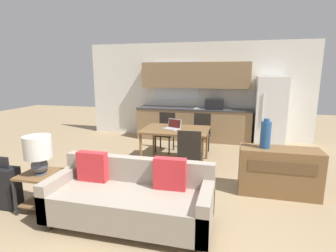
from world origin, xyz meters
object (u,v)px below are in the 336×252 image
at_px(credenza, 279,171).
at_px(dining_chair_far_right, 201,132).
at_px(table_lamp, 38,151).
at_px(refrigerator, 270,111).
at_px(dining_table, 176,132).
at_px(vase, 266,134).
at_px(dining_chair_far_left, 166,131).
at_px(suitcase, 4,187).
at_px(laptop, 173,126).
at_px(side_table, 42,185).
at_px(dining_chair_near_right, 190,153).
at_px(couch, 131,198).

distance_m(credenza, dining_chair_far_right, 2.38).
bearing_deg(table_lamp, dining_chair_far_right, 60.77).
relative_size(refrigerator, dining_chair_far_right, 1.93).
bearing_deg(dining_table, vase, -31.58).
xyz_separation_m(table_lamp, dining_chair_far_right, (1.80, 3.22, -0.36)).
relative_size(credenza, vase, 2.60).
xyz_separation_m(dining_chair_far_left, suitcase, (-1.52, -3.20, -0.20)).
height_order(dining_chair_far_left, laptop, laptop).
bearing_deg(suitcase, dining_chair_far_left, 64.51).
bearing_deg(dining_table, laptop, -175.35).
xyz_separation_m(side_table, credenza, (3.25, 1.29, 0.01)).
xyz_separation_m(credenza, suitcase, (-3.81, -1.37, -0.07)).
xyz_separation_m(refrigerator, table_lamp, (-3.43, -4.31, -0.03)).
bearing_deg(dining_chair_near_right, refrigerator, -122.35).
bearing_deg(couch, dining_chair_far_right, 81.17).
bearing_deg(refrigerator, laptop, -136.68).
relative_size(dining_table, vase, 2.92).
height_order(couch, credenza, couch).
bearing_deg(table_lamp, vase, 23.66).
bearing_deg(dining_table, side_table, -121.33).
distance_m(side_table, credenza, 3.50).
relative_size(couch, vase, 4.43).
xyz_separation_m(vase, laptop, (-1.69, 1.00, -0.16)).
height_order(laptop, suitcase, laptop).
bearing_deg(couch, dining_chair_near_right, 71.40).
distance_m(couch, dining_chair_near_right, 1.58).
bearing_deg(dining_chair_far_left, side_table, -102.47).
height_order(refrigerator, dining_chair_near_right, refrigerator).
height_order(credenza, dining_chair_near_right, dining_chair_near_right).
bearing_deg(credenza, suitcase, -160.18).
height_order(dining_chair_far_right, laptop, laptop).
relative_size(dining_chair_far_left, suitcase, 1.24).
distance_m(side_table, dining_chair_near_right, 2.34).
relative_size(couch, dining_chair_far_left, 2.20).
relative_size(refrigerator, dining_chair_far_left, 1.93).
bearing_deg(dining_chair_far_right, couch, -98.26).
distance_m(side_table, dining_chair_far_right, 3.67).
distance_m(credenza, dining_chair_near_right, 1.45).
distance_m(dining_chair_far_right, suitcase, 4.05).
height_order(credenza, laptop, laptop).
xyz_separation_m(refrigerator, laptop, (-2.12, -2.00, -0.10)).
distance_m(vase, suitcase, 3.88).
distance_m(credenza, laptop, 2.20).
relative_size(dining_chair_far_right, suitcase, 1.24).
distance_m(dining_table, dining_chair_near_right, 0.94).
xyz_separation_m(credenza, dining_chair_far_right, (-1.43, 1.90, 0.13)).
relative_size(couch, side_table, 3.85).
xyz_separation_m(table_lamp, dining_chair_far_left, (0.95, 3.14, -0.36)).
distance_m(couch, vase, 2.23).
bearing_deg(vase, table_lamp, -156.34).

